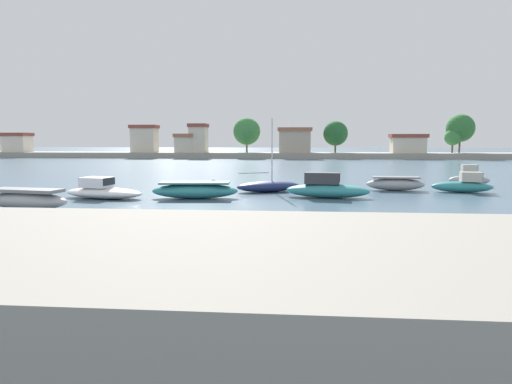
% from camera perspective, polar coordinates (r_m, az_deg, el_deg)
% --- Properties ---
extents(moored_boat_2, '(5.21, 2.27, 1.12)m').
position_cam_1_polar(moored_boat_2, '(27.23, -27.26, -0.86)').
color(moored_boat_2, '#9E9EA3').
rests_on(moored_boat_2, ground).
extents(moored_boat_3, '(5.76, 3.10, 1.36)m').
position_cam_1_polar(moored_boat_3, '(30.42, -18.99, 0.12)').
color(moored_boat_3, white).
rests_on(moored_boat_3, ground).
extents(moored_boat_4, '(5.65, 2.26, 1.07)m').
position_cam_1_polar(moored_boat_4, '(28.96, -7.79, 0.20)').
color(moored_boat_4, teal).
rests_on(moored_boat_4, ground).
extents(moored_boat_5, '(5.02, 3.40, 5.29)m').
position_cam_1_polar(moored_boat_5, '(32.33, 1.59, 0.75)').
color(moored_boat_5, navy).
rests_on(moored_boat_5, ground).
extents(moored_boat_6, '(5.61, 2.49, 1.64)m').
position_cam_1_polar(moored_boat_6, '(29.46, 9.02, 0.41)').
color(moored_boat_6, teal).
rests_on(moored_boat_6, ground).
extents(moored_boat_7, '(4.27, 1.48, 1.03)m').
position_cam_1_polar(moored_boat_7, '(34.78, 17.36, 1.01)').
color(moored_boat_7, '#9E9EA3').
rests_on(moored_boat_7, ground).
extents(moored_boat_8, '(4.28, 1.66, 1.47)m').
position_cam_1_polar(moored_boat_8, '(35.29, 24.96, 0.80)').
color(moored_boat_8, teal).
rests_on(moored_boat_8, ground).
extents(moored_boat_9, '(3.27, 1.17, 1.73)m').
position_cam_1_polar(moored_boat_9, '(40.80, 25.57, 1.59)').
color(moored_boat_9, '#9E9EA3').
rests_on(moored_boat_9, ground).
extents(mooring_buoy_0, '(0.34, 0.34, 0.34)m').
position_cam_1_polar(mooring_buoy_0, '(39.31, -5.47, 1.42)').
color(mooring_buoy_0, white).
rests_on(mooring_buoy_0, ground).
extents(mooring_buoy_2, '(0.25, 0.25, 0.25)m').
position_cam_1_polar(mooring_buoy_2, '(20.09, 1.23, -3.74)').
color(mooring_buoy_2, yellow).
rests_on(mooring_buoy_2, ground).
extents(distant_shoreline, '(119.15, 8.75, 8.83)m').
position_cam_1_polar(distant_shoreline, '(93.27, -2.06, 5.97)').
color(distant_shoreline, '#9E998C').
rests_on(distant_shoreline, ground).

